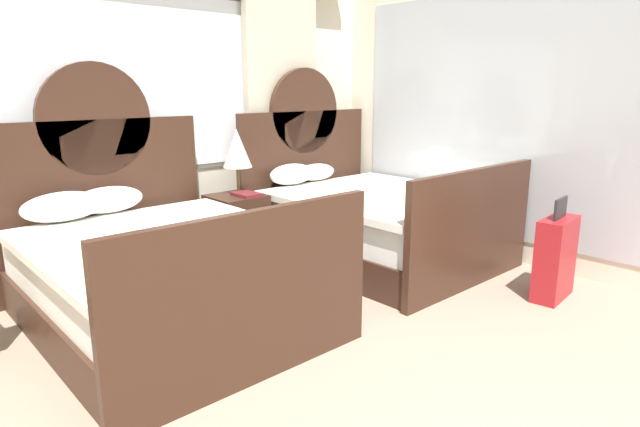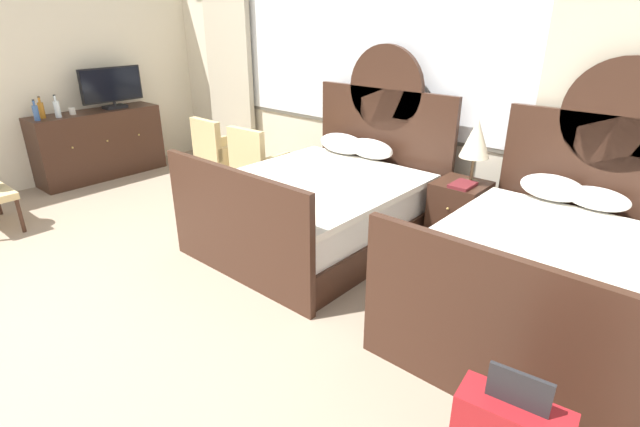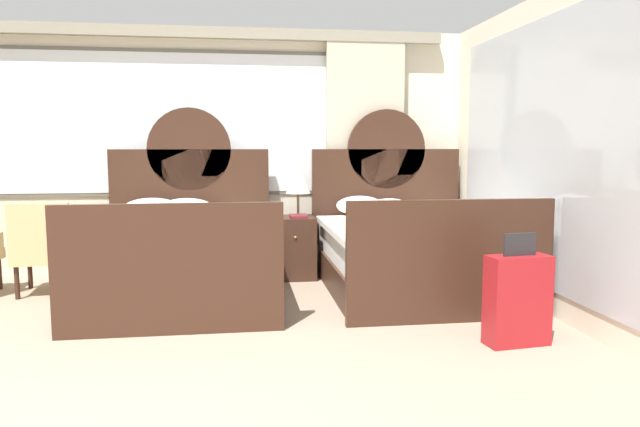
# 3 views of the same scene
# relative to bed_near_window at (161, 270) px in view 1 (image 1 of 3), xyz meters

# --- Properties ---
(wall_back_window) EXTENTS (6.92, 0.22, 2.70)m
(wall_back_window) POSITION_rel_bed_near_window_xyz_m (-0.37, 1.19, 1.04)
(wall_back_window) COLOR beige
(wall_back_window) RESTS_ON ground_plane
(wall_right_mirror) EXTENTS (0.08, 4.47, 2.70)m
(wall_right_mirror) POSITION_rel_bed_near_window_xyz_m (3.12, -1.02, 0.97)
(wall_right_mirror) COLOR beige
(wall_right_mirror) RESTS_ON ground_plane
(bed_near_window) EXTENTS (1.69, 2.15, 1.82)m
(bed_near_window) POSITION_rel_bed_near_window_xyz_m (0.00, 0.00, 0.00)
(bed_near_window) COLOR #382116
(bed_near_window) RESTS_ON ground_plane
(bed_near_mirror) EXTENTS (1.69, 2.15, 1.82)m
(bed_near_mirror) POSITION_rel_bed_near_window_xyz_m (2.18, -0.00, -0.00)
(bed_near_mirror) COLOR #382116
(bed_near_mirror) RESTS_ON ground_plane
(nightstand_between_beds) EXTENTS (0.46, 0.48, 0.66)m
(nightstand_between_beds) POSITION_rel_bed_near_window_xyz_m (1.09, 0.69, -0.05)
(nightstand_between_beds) COLOR #382116
(nightstand_between_beds) RESTS_ON ground_plane
(table_lamp_on_nightstand) EXTENTS (0.27, 0.27, 0.60)m
(table_lamp_on_nightstand) POSITION_rel_bed_near_window_xyz_m (1.15, 0.74, 0.69)
(table_lamp_on_nightstand) COLOR brown
(table_lamp_on_nightstand) RESTS_ON nightstand_between_beds
(book_on_nightstand) EXTENTS (0.18, 0.26, 0.03)m
(book_on_nightstand) POSITION_rel_bed_near_window_xyz_m (1.14, 0.60, 0.29)
(book_on_nightstand) COLOR maroon
(book_on_nightstand) RESTS_ON nightstand_between_beds
(suitcase_on_floor) EXTENTS (0.47, 0.24, 0.80)m
(suitcase_on_floor) POSITION_rel_bed_near_window_xyz_m (2.47, -1.66, -0.05)
(suitcase_on_floor) COLOR maroon
(suitcase_on_floor) RESTS_ON ground_plane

